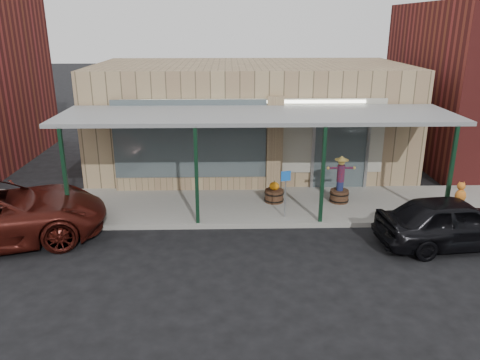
{
  "coord_description": "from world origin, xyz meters",
  "views": [
    {
      "loc": [
        -0.89,
        -10.47,
        5.73
      ],
      "look_at": [
        -0.55,
        2.6,
        1.3
      ],
      "focal_mm": 35.0,
      "sensor_mm": 36.0,
      "label": 1
    }
  ],
  "objects_px": {
    "barrel_scarecrow": "(340,187)",
    "parked_sedan": "(453,222)",
    "barrel_pumpkin": "(274,194)",
    "handicap_sign": "(285,188)"
  },
  "relations": [
    {
      "from": "barrel_pumpkin",
      "to": "handicap_sign",
      "type": "bearing_deg",
      "value": -81.1
    },
    {
      "from": "barrel_pumpkin",
      "to": "parked_sedan",
      "type": "relative_size",
      "value": 0.17
    },
    {
      "from": "handicap_sign",
      "to": "parked_sedan",
      "type": "xyz_separation_m",
      "value": [
        4.29,
        -1.72,
        -0.39
      ]
    },
    {
      "from": "handicap_sign",
      "to": "barrel_pumpkin",
      "type": "bearing_deg",
      "value": 85.05
    },
    {
      "from": "barrel_pumpkin",
      "to": "parked_sedan",
      "type": "distance_m",
      "value": 5.41
    },
    {
      "from": "barrel_scarecrow",
      "to": "barrel_pumpkin",
      "type": "xyz_separation_m",
      "value": [
        -2.13,
        0.06,
        -0.27
      ]
    },
    {
      "from": "handicap_sign",
      "to": "parked_sedan",
      "type": "relative_size",
      "value": 0.34
    },
    {
      "from": "barrel_pumpkin",
      "to": "barrel_scarecrow",
      "type": "bearing_deg",
      "value": -1.74
    },
    {
      "from": "barrel_scarecrow",
      "to": "barrel_pumpkin",
      "type": "height_order",
      "value": "barrel_scarecrow"
    },
    {
      "from": "barrel_scarecrow",
      "to": "parked_sedan",
      "type": "distance_m",
      "value": 3.77
    }
  ]
}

